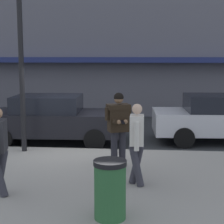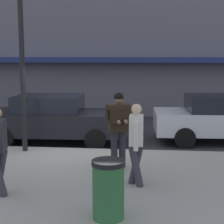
{
  "view_description": "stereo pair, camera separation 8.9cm",
  "coord_description": "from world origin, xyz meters",
  "px_view_note": "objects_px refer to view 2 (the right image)",
  "views": [
    {
      "loc": [
        2.02,
        -10.61,
        2.8
      ],
      "look_at": [
        1.22,
        -2.02,
        1.49
      ],
      "focal_mm": 60.0,
      "sensor_mm": 36.0,
      "label": 1
    },
    {
      "loc": [
        2.11,
        -10.6,
        2.8
      ],
      "look_at": [
        1.22,
        -2.02,
        1.49
      ],
      "focal_mm": 60.0,
      "sensor_mm": 36.0,
      "label": 2
    }
  ],
  "objects_px": {
    "parked_sedan_far": "(224,118)",
    "man_texting_on_phone": "(118,122)",
    "parked_sedan_mid": "(54,119)",
    "street_lamp_post": "(21,43)",
    "pedestrian_in_light_coat": "(136,139)",
    "trash_bin": "(108,189)"
  },
  "relations": [
    {
      "from": "street_lamp_post",
      "to": "trash_bin",
      "type": "relative_size",
      "value": 4.98
    },
    {
      "from": "street_lamp_post",
      "to": "pedestrian_in_light_coat",
      "type": "bearing_deg",
      "value": -37.83
    },
    {
      "from": "street_lamp_post",
      "to": "trash_bin",
      "type": "xyz_separation_m",
      "value": [
        2.83,
        -4.15,
        -2.51
      ]
    },
    {
      "from": "parked_sedan_far",
      "to": "trash_bin",
      "type": "xyz_separation_m",
      "value": [
        -3.03,
        -6.39,
        -0.16
      ]
    },
    {
      "from": "parked_sedan_mid",
      "to": "man_texting_on_phone",
      "type": "bearing_deg",
      "value": -51.32
    },
    {
      "from": "parked_sedan_mid",
      "to": "pedestrian_in_light_coat",
      "type": "distance_m",
      "value": 4.97
    },
    {
      "from": "parked_sedan_mid",
      "to": "parked_sedan_far",
      "type": "relative_size",
      "value": 1.0
    },
    {
      "from": "parked_sedan_mid",
      "to": "pedestrian_in_light_coat",
      "type": "bearing_deg",
      "value": -55.58
    },
    {
      "from": "man_texting_on_phone",
      "to": "pedestrian_in_light_coat",
      "type": "xyz_separation_m",
      "value": [
        0.47,
        -1.17,
        -0.14
      ]
    },
    {
      "from": "parked_sedan_mid",
      "to": "man_texting_on_phone",
      "type": "distance_m",
      "value": 3.77
    },
    {
      "from": "parked_sedan_far",
      "to": "pedestrian_in_light_coat",
      "type": "relative_size",
      "value": 2.7
    },
    {
      "from": "parked_sedan_far",
      "to": "street_lamp_post",
      "type": "xyz_separation_m",
      "value": [
        -5.86,
        -2.24,
        2.35
      ]
    },
    {
      "from": "parked_sedan_far",
      "to": "man_texting_on_phone",
      "type": "height_order",
      "value": "man_texting_on_phone"
    },
    {
      "from": "parked_sedan_mid",
      "to": "street_lamp_post",
      "type": "distance_m",
      "value": 2.87
    },
    {
      "from": "pedestrian_in_light_coat",
      "to": "street_lamp_post",
      "type": "xyz_separation_m",
      "value": [
        -3.22,
        2.5,
        2.03
      ]
    },
    {
      "from": "parked_sedan_far",
      "to": "pedestrian_in_light_coat",
      "type": "height_order",
      "value": "pedestrian_in_light_coat"
    },
    {
      "from": "man_texting_on_phone",
      "to": "trash_bin",
      "type": "relative_size",
      "value": 1.84
    },
    {
      "from": "pedestrian_in_light_coat",
      "to": "street_lamp_post",
      "type": "distance_m",
      "value": 4.55
    },
    {
      "from": "parked_sedan_mid",
      "to": "trash_bin",
      "type": "bearing_deg",
      "value": -67.15
    },
    {
      "from": "street_lamp_post",
      "to": "trash_bin",
      "type": "height_order",
      "value": "street_lamp_post"
    },
    {
      "from": "parked_sedan_far",
      "to": "street_lamp_post",
      "type": "distance_m",
      "value": 6.7
    },
    {
      "from": "man_texting_on_phone",
      "to": "street_lamp_post",
      "type": "distance_m",
      "value": 3.59
    }
  ]
}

